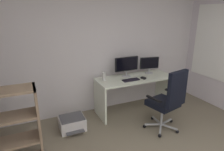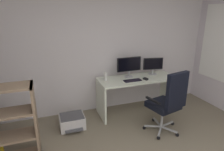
{
  "view_description": "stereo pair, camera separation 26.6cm",
  "coord_description": "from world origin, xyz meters",
  "px_view_note": "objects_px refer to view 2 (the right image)",
  "views": [
    {
      "loc": [
        -1.37,
        -1.0,
        1.99
      ],
      "look_at": [
        -0.03,
        1.94,
        0.96
      ],
      "focal_mm": 31.1,
      "sensor_mm": 36.0,
      "label": 1
    },
    {
      "loc": [
        -1.12,
        -1.1,
        1.99
      ],
      "look_at": [
        -0.03,
        1.94,
        0.96
      ],
      "focal_mm": 31.1,
      "sensor_mm": 36.0,
      "label": 2
    }
  ],
  "objects_px": {
    "computer_mouse": "(146,79)",
    "office_chair": "(168,101)",
    "monitor_main": "(129,65)",
    "keyboard": "(133,80)",
    "desktop_speaker": "(105,76)",
    "monitor_secondary": "(153,65)",
    "desk": "(137,87)",
    "printer": "(72,121)"
  },
  "relations": [
    {
      "from": "keyboard",
      "to": "desktop_speaker",
      "type": "xyz_separation_m",
      "value": [
        -0.49,
        0.21,
        0.07
      ]
    },
    {
      "from": "desk",
      "to": "keyboard",
      "type": "xyz_separation_m",
      "value": [
        -0.18,
        -0.13,
        0.2
      ]
    },
    {
      "from": "desk",
      "to": "monitor_secondary",
      "type": "relative_size",
      "value": 3.8
    },
    {
      "from": "desk",
      "to": "office_chair",
      "type": "height_order",
      "value": "office_chair"
    },
    {
      "from": "desk",
      "to": "computer_mouse",
      "type": "distance_m",
      "value": 0.27
    },
    {
      "from": "desktop_speaker",
      "to": "printer",
      "type": "relative_size",
      "value": 0.38
    },
    {
      "from": "printer",
      "to": "desktop_speaker",
      "type": "bearing_deg",
      "value": 18.72
    },
    {
      "from": "desktop_speaker",
      "to": "printer",
      "type": "xyz_separation_m",
      "value": [
        -0.72,
        -0.25,
        -0.71
      ]
    },
    {
      "from": "monitor_secondary",
      "to": "desktop_speaker",
      "type": "relative_size",
      "value": 2.47
    },
    {
      "from": "computer_mouse",
      "to": "office_chair",
      "type": "relative_size",
      "value": 0.09
    },
    {
      "from": "desk",
      "to": "keyboard",
      "type": "bearing_deg",
      "value": -142.6
    },
    {
      "from": "office_chair",
      "to": "printer",
      "type": "bearing_deg",
      "value": 154.3
    },
    {
      "from": "monitor_main",
      "to": "office_chair",
      "type": "relative_size",
      "value": 0.45
    },
    {
      "from": "desktop_speaker",
      "to": "office_chair",
      "type": "relative_size",
      "value": 0.15
    },
    {
      "from": "desk",
      "to": "computer_mouse",
      "type": "xyz_separation_m",
      "value": [
        0.1,
        -0.15,
        0.21
      ]
    },
    {
      "from": "monitor_main",
      "to": "keyboard",
      "type": "height_order",
      "value": "monitor_main"
    },
    {
      "from": "monitor_main",
      "to": "printer",
      "type": "height_order",
      "value": "monitor_main"
    },
    {
      "from": "office_chair",
      "to": "desk",
      "type": "bearing_deg",
      "value": 97.71
    },
    {
      "from": "computer_mouse",
      "to": "office_chair",
      "type": "xyz_separation_m",
      "value": [
        0.02,
        -0.75,
        -0.15
      ]
    },
    {
      "from": "keyboard",
      "to": "office_chair",
      "type": "distance_m",
      "value": 0.83
    },
    {
      "from": "monitor_secondary",
      "to": "office_chair",
      "type": "bearing_deg",
      "value": -106.27
    },
    {
      "from": "monitor_secondary",
      "to": "computer_mouse",
      "type": "bearing_deg",
      "value": -139.75
    },
    {
      "from": "monitor_secondary",
      "to": "computer_mouse",
      "type": "distance_m",
      "value": 0.46
    },
    {
      "from": "keyboard",
      "to": "computer_mouse",
      "type": "height_order",
      "value": "computer_mouse"
    },
    {
      "from": "monitor_secondary",
      "to": "office_chair",
      "type": "xyz_separation_m",
      "value": [
        -0.3,
        -1.02,
        -0.34
      ]
    },
    {
      "from": "computer_mouse",
      "to": "office_chair",
      "type": "bearing_deg",
      "value": -102.69
    },
    {
      "from": "printer",
      "to": "desk",
      "type": "bearing_deg",
      "value": 7.13
    },
    {
      "from": "monitor_secondary",
      "to": "office_chair",
      "type": "height_order",
      "value": "office_chair"
    },
    {
      "from": "computer_mouse",
      "to": "printer",
      "type": "bearing_deg",
      "value": 166.46
    },
    {
      "from": "office_chair",
      "to": "monitor_secondary",
      "type": "bearing_deg",
      "value": 73.73
    },
    {
      "from": "monitor_main",
      "to": "keyboard",
      "type": "xyz_separation_m",
      "value": [
        -0.03,
        -0.25,
        -0.24
      ]
    },
    {
      "from": "monitor_secondary",
      "to": "keyboard",
      "type": "distance_m",
      "value": 0.68
    },
    {
      "from": "monitor_main",
      "to": "keyboard",
      "type": "relative_size",
      "value": 1.52
    },
    {
      "from": "monitor_secondary",
      "to": "desktop_speaker",
      "type": "height_order",
      "value": "monitor_secondary"
    },
    {
      "from": "keyboard",
      "to": "desktop_speaker",
      "type": "relative_size",
      "value": 2.0
    },
    {
      "from": "monitor_main",
      "to": "monitor_secondary",
      "type": "bearing_deg",
      "value": 0.01
    },
    {
      "from": "keyboard",
      "to": "computer_mouse",
      "type": "relative_size",
      "value": 3.4
    },
    {
      "from": "desk",
      "to": "desktop_speaker",
      "type": "relative_size",
      "value": 9.41
    },
    {
      "from": "desktop_speaker",
      "to": "keyboard",
      "type": "bearing_deg",
      "value": -23.0
    },
    {
      "from": "computer_mouse",
      "to": "monitor_secondary",
      "type": "bearing_deg",
      "value": 25.84
    },
    {
      "from": "monitor_main",
      "to": "keyboard",
      "type": "bearing_deg",
      "value": -97.64
    },
    {
      "from": "keyboard",
      "to": "desktop_speaker",
      "type": "bearing_deg",
      "value": 156.19
    }
  ]
}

